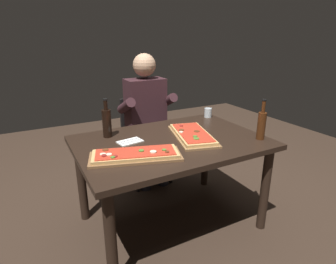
{
  "coord_description": "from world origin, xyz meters",
  "views": [
    {
      "loc": [
        -0.96,
        -1.74,
        1.5
      ],
      "look_at": [
        0.0,
        0.05,
        0.79
      ],
      "focal_mm": 30.02,
      "sensor_mm": 36.0,
      "label": 1
    }
  ],
  "objects_px": {
    "tumbler_near_camera": "(208,113)",
    "diner_chair": "(143,135)",
    "dining_table": "(171,152)",
    "pizza_rectangular_left": "(192,135)",
    "wine_bottle_dark": "(262,124)",
    "pizza_rectangular_front": "(135,155)",
    "oil_bottle_amber": "(107,122)",
    "seated_diner": "(147,114)"
  },
  "relations": [
    {
      "from": "oil_bottle_amber",
      "to": "seated_diner",
      "type": "xyz_separation_m",
      "value": [
        0.53,
        0.44,
        -0.12
      ]
    },
    {
      "from": "pizza_rectangular_front",
      "to": "oil_bottle_amber",
      "type": "bearing_deg",
      "value": 95.23
    },
    {
      "from": "pizza_rectangular_front",
      "to": "seated_diner",
      "type": "bearing_deg",
      "value": 61.58
    },
    {
      "from": "wine_bottle_dark",
      "to": "tumbler_near_camera",
      "type": "height_order",
      "value": "wine_bottle_dark"
    },
    {
      "from": "oil_bottle_amber",
      "to": "seated_diner",
      "type": "bearing_deg",
      "value": 39.23
    },
    {
      "from": "pizza_rectangular_left",
      "to": "dining_table",
      "type": "bearing_deg",
      "value": 173.98
    },
    {
      "from": "wine_bottle_dark",
      "to": "diner_chair",
      "type": "xyz_separation_m",
      "value": [
        -0.48,
        1.15,
        -0.37
      ]
    },
    {
      "from": "wine_bottle_dark",
      "to": "seated_diner",
      "type": "height_order",
      "value": "seated_diner"
    },
    {
      "from": "pizza_rectangular_left",
      "to": "wine_bottle_dark",
      "type": "height_order",
      "value": "wine_bottle_dark"
    },
    {
      "from": "seated_diner",
      "to": "dining_table",
      "type": "bearing_deg",
      "value": -100.29
    },
    {
      "from": "tumbler_near_camera",
      "to": "diner_chair",
      "type": "distance_m",
      "value": 0.74
    },
    {
      "from": "pizza_rectangular_front",
      "to": "pizza_rectangular_left",
      "type": "xyz_separation_m",
      "value": [
        0.54,
        0.15,
        -0.0
      ]
    },
    {
      "from": "oil_bottle_amber",
      "to": "seated_diner",
      "type": "distance_m",
      "value": 0.7
    },
    {
      "from": "tumbler_near_camera",
      "to": "seated_diner",
      "type": "bearing_deg",
      "value": 143.78
    },
    {
      "from": "pizza_rectangular_left",
      "to": "diner_chair",
      "type": "height_order",
      "value": "diner_chair"
    },
    {
      "from": "pizza_rectangular_front",
      "to": "diner_chair",
      "type": "height_order",
      "value": "diner_chair"
    },
    {
      "from": "pizza_rectangular_left",
      "to": "tumbler_near_camera",
      "type": "xyz_separation_m",
      "value": [
        0.44,
        0.4,
        0.02
      ]
    },
    {
      "from": "dining_table",
      "to": "tumbler_near_camera",
      "type": "relative_size",
      "value": 15.94
    },
    {
      "from": "pizza_rectangular_left",
      "to": "seated_diner",
      "type": "bearing_deg",
      "value": 93.37
    },
    {
      "from": "dining_table",
      "to": "pizza_rectangular_front",
      "type": "bearing_deg",
      "value": -154.35
    },
    {
      "from": "diner_chair",
      "to": "seated_diner",
      "type": "relative_size",
      "value": 0.65
    },
    {
      "from": "pizza_rectangular_left",
      "to": "diner_chair",
      "type": "relative_size",
      "value": 0.68
    },
    {
      "from": "oil_bottle_amber",
      "to": "pizza_rectangular_left",
      "type": "bearing_deg",
      "value": -28.84
    },
    {
      "from": "dining_table",
      "to": "wine_bottle_dark",
      "type": "xyz_separation_m",
      "value": [
        0.61,
        -0.3,
        0.21
      ]
    },
    {
      "from": "pizza_rectangular_front",
      "to": "tumbler_near_camera",
      "type": "xyz_separation_m",
      "value": [
        0.97,
        0.55,
        0.02
      ]
    },
    {
      "from": "dining_table",
      "to": "tumbler_near_camera",
      "type": "distance_m",
      "value": 0.74
    },
    {
      "from": "pizza_rectangular_front",
      "to": "wine_bottle_dark",
      "type": "distance_m",
      "value": 0.98
    },
    {
      "from": "pizza_rectangular_left",
      "to": "tumbler_near_camera",
      "type": "relative_size",
      "value": 6.76
    },
    {
      "from": "dining_table",
      "to": "diner_chair",
      "type": "bearing_deg",
      "value": 81.13
    },
    {
      "from": "oil_bottle_amber",
      "to": "seated_diner",
      "type": "height_order",
      "value": "seated_diner"
    },
    {
      "from": "wine_bottle_dark",
      "to": "diner_chair",
      "type": "relative_size",
      "value": 0.36
    },
    {
      "from": "wine_bottle_dark",
      "to": "diner_chair",
      "type": "bearing_deg",
      "value": 112.51
    },
    {
      "from": "pizza_rectangular_left",
      "to": "diner_chair",
      "type": "xyz_separation_m",
      "value": [
        -0.04,
        0.87,
        -0.27
      ]
    },
    {
      "from": "tumbler_near_camera",
      "to": "pizza_rectangular_left",
      "type": "bearing_deg",
      "value": -137.43
    },
    {
      "from": "wine_bottle_dark",
      "to": "seated_diner",
      "type": "xyz_separation_m",
      "value": [
        -0.48,
        1.03,
        -0.11
      ]
    },
    {
      "from": "pizza_rectangular_front",
      "to": "wine_bottle_dark",
      "type": "height_order",
      "value": "wine_bottle_dark"
    },
    {
      "from": "wine_bottle_dark",
      "to": "oil_bottle_amber",
      "type": "bearing_deg",
      "value": 149.43
    },
    {
      "from": "diner_chair",
      "to": "oil_bottle_amber",
      "type": "bearing_deg",
      "value": -133.84
    },
    {
      "from": "pizza_rectangular_left",
      "to": "seated_diner",
      "type": "xyz_separation_m",
      "value": [
        -0.04,
        0.75,
        -0.02
      ]
    },
    {
      "from": "oil_bottle_amber",
      "to": "tumbler_near_camera",
      "type": "xyz_separation_m",
      "value": [
        1.02,
        0.08,
        -0.08
      ]
    },
    {
      "from": "pizza_rectangular_front",
      "to": "diner_chair",
      "type": "bearing_deg",
      "value": 64.46
    },
    {
      "from": "pizza_rectangular_left",
      "to": "tumbler_near_camera",
      "type": "distance_m",
      "value": 0.59
    }
  ]
}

